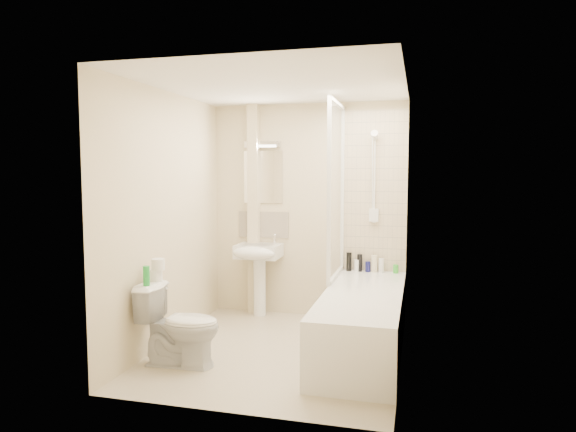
# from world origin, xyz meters

# --- Properties ---
(floor) EXTENTS (2.50, 2.50, 0.00)m
(floor) POSITION_xyz_m (0.00, 0.00, 0.00)
(floor) COLOR beige
(floor) RESTS_ON ground
(wall_back) EXTENTS (2.20, 0.02, 2.40)m
(wall_back) POSITION_xyz_m (0.00, 1.25, 1.20)
(wall_back) COLOR beige
(wall_back) RESTS_ON ground
(wall_left) EXTENTS (0.02, 2.50, 2.40)m
(wall_left) POSITION_xyz_m (-1.10, 0.00, 1.20)
(wall_left) COLOR beige
(wall_left) RESTS_ON ground
(wall_right) EXTENTS (0.02, 2.50, 2.40)m
(wall_right) POSITION_xyz_m (1.10, 0.00, 1.20)
(wall_right) COLOR beige
(wall_right) RESTS_ON ground
(ceiling) EXTENTS (2.20, 2.50, 0.02)m
(ceiling) POSITION_xyz_m (0.00, 0.00, 2.40)
(ceiling) COLOR white
(ceiling) RESTS_ON wall_back
(tile_back) EXTENTS (0.70, 0.01, 1.75)m
(tile_back) POSITION_xyz_m (0.75, 1.24, 1.42)
(tile_back) COLOR beige
(tile_back) RESTS_ON wall_back
(tile_right) EXTENTS (0.01, 2.10, 1.75)m
(tile_right) POSITION_xyz_m (1.09, 0.20, 1.42)
(tile_right) COLOR beige
(tile_right) RESTS_ON wall_right
(pipe_boxing) EXTENTS (0.12, 0.12, 2.40)m
(pipe_boxing) POSITION_xyz_m (-0.62, 1.19, 1.20)
(pipe_boxing) COLOR beige
(pipe_boxing) RESTS_ON ground
(splashback) EXTENTS (0.60, 0.02, 0.30)m
(splashback) POSITION_xyz_m (-0.52, 1.24, 1.03)
(splashback) COLOR beige
(splashback) RESTS_ON wall_back
(mirror) EXTENTS (0.46, 0.01, 0.60)m
(mirror) POSITION_xyz_m (-0.52, 1.24, 1.58)
(mirror) COLOR white
(mirror) RESTS_ON wall_back
(strip_light) EXTENTS (0.42, 0.07, 0.07)m
(strip_light) POSITION_xyz_m (-0.52, 1.22, 1.95)
(strip_light) COLOR silver
(strip_light) RESTS_ON wall_back
(bathtub) EXTENTS (0.70, 2.10, 0.55)m
(bathtub) POSITION_xyz_m (0.75, 0.20, 0.29)
(bathtub) COLOR white
(bathtub) RESTS_ON ground
(shower_screen) EXTENTS (0.04, 0.92, 1.80)m
(shower_screen) POSITION_xyz_m (0.40, 0.80, 1.45)
(shower_screen) COLOR white
(shower_screen) RESTS_ON bathtub
(shower_fixture) EXTENTS (0.10, 0.16, 0.99)m
(shower_fixture) POSITION_xyz_m (0.75, 1.19, 1.55)
(shower_fixture) COLOR white
(shower_fixture) RESTS_ON wall_back
(pedestal_sink) EXTENTS (0.49, 0.46, 0.94)m
(pedestal_sink) POSITION_xyz_m (-0.52, 1.01, 0.66)
(pedestal_sink) COLOR white
(pedestal_sink) RESTS_ON ground
(bottle_black_a) EXTENTS (0.06, 0.06, 0.20)m
(bottle_black_a) POSITION_xyz_m (0.49, 1.16, 0.65)
(bottle_black_a) COLOR black
(bottle_black_a) RESTS_ON bathtub
(bottle_white_a) EXTENTS (0.06, 0.06, 0.13)m
(bottle_white_a) POSITION_xyz_m (0.58, 1.16, 0.61)
(bottle_white_a) COLOR white
(bottle_white_a) RESTS_ON bathtub
(bottle_black_b) EXTENTS (0.06, 0.06, 0.19)m
(bottle_black_b) POSITION_xyz_m (0.61, 1.16, 0.64)
(bottle_black_b) COLOR black
(bottle_black_b) RESTS_ON bathtub
(bottle_blue) EXTENTS (0.06, 0.06, 0.11)m
(bottle_blue) POSITION_xyz_m (0.70, 1.16, 0.61)
(bottle_blue) COLOR #141558
(bottle_blue) RESTS_ON bathtub
(bottle_cream) EXTENTS (0.07, 0.07, 0.18)m
(bottle_cream) POSITION_xyz_m (0.77, 1.16, 0.64)
(bottle_cream) COLOR beige
(bottle_cream) RESTS_ON bathtub
(bottle_white_b) EXTENTS (0.06, 0.06, 0.15)m
(bottle_white_b) POSITION_xyz_m (0.84, 1.16, 0.63)
(bottle_white_b) COLOR white
(bottle_white_b) RESTS_ON bathtub
(bottle_green) EXTENTS (0.06, 0.06, 0.09)m
(bottle_green) POSITION_xyz_m (1.00, 1.16, 0.60)
(bottle_green) COLOR green
(bottle_green) RESTS_ON bathtub
(toilet) EXTENTS (0.44, 0.71, 0.70)m
(toilet) POSITION_xyz_m (-0.72, -0.52, 0.35)
(toilet) COLOR white
(toilet) RESTS_ON ground
(toilet_roll_lower) EXTENTS (0.12, 0.12, 0.10)m
(toilet_roll_lower) POSITION_xyz_m (-0.98, -0.45, 0.74)
(toilet_roll_lower) COLOR white
(toilet_roll_lower) RESTS_ON toilet
(toilet_roll_upper) EXTENTS (0.11, 0.11, 0.10)m
(toilet_roll_upper) POSITION_xyz_m (-0.95, -0.45, 0.84)
(toilet_roll_upper) COLOR white
(toilet_roll_upper) RESTS_ON toilet_roll_lower
(green_bottle) EXTENTS (0.05, 0.05, 0.17)m
(green_bottle) POSITION_xyz_m (-0.96, -0.64, 0.78)
(green_bottle) COLOR green
(green_bottle) RESTS_ON toilet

